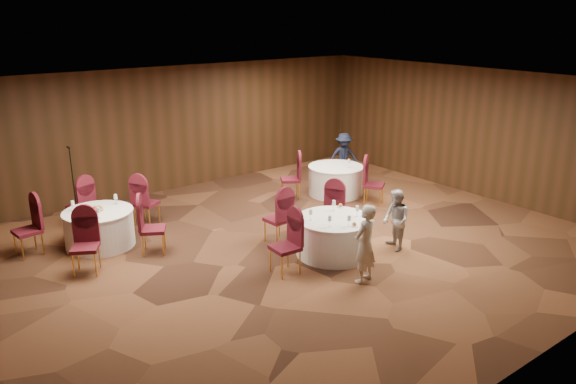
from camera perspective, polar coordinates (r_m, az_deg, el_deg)
ground at (r=11.21m, az=-0.19°, el=-5.80°), size 12.00×12.00×0.00m
room_shell at (r=10.57m, az=-0.20°, el=3.99°), size 12.00×12.00×12.00m
table_main at (r=10.88m, az=4.67°, el=-4.48°), size 1.47×1.47×0.74m
table_left at (r=11.84m, az=-18.61°, el=-3.50°), size 1.37×1.37×0.74m
table_right at (r=14.45m, az=4.86°, el=1.23°), size 1.41×1.41×0.74m
chairs_main at (r=11.12m, az=1.39°, el=-3.23°), size 2.77×1.78×1.00m
chairs_left at (r=11.82m, az=-18.60°, el=-2.88°), size 3.14×2.98×1.00m
chairs_right at (r=13.85m, az=4.44°, el=1.04°), size 2.04×2.33×1.00m
tabletop_main at (r=10.73m, az=5.66°, el=-2.15°), size 1.09×1.08×0.22m
tabletop_left at (r=11.69m, az=-18.85°, el=-1.47°), size 0.90×0.78×0.22m
tabletop_right at (r=14.22m, az=6.19°, el=3.11°), size 0.08×0.08×0.22m
mic_stand at (r=13.54m, az=-20.81°, el=-0.54°), size 0.24×0.24×1.67m
woman_a at (r=9.74m, az=7.82°, el=-5.23°), size 0.58×0.45×1.41m
woman_b at (r=11.18m, az=10.89°, el=-2.82°), size 0.64×0.72×1.22m
man_c at (r=15.66m, az=5.67°, el=3.60°), size 0.98×0.82×1.32m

